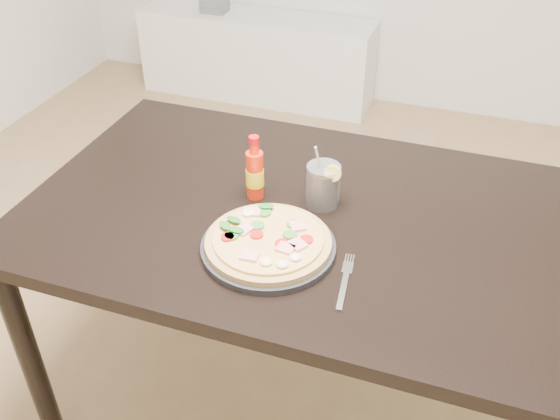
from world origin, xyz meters
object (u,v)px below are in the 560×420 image
(dining_table, at_px, (295,235))
(cola_cup, at_px, (323,186))
(fork, at_px, (345,279))
(plate, at_px, (268,247))
(media_console, at_px, (257,57))
(hot_sauce_bottle, at_px, (255,173))
(pizza, at_px, (268,240))

(dining_table, height_order, cola_cup, cola_cup)
(fork, bearing_deg, plate, 160.81)
(media_console, bearing_deg, fork, -64.30)
(dining_table, xyz_separation_m, plate, (-0.01, -0.18, 0.09))
(dining_table, bearing_deg, hot_sauce_bottle, 168.86)
(dining_table, height_order, fork, fork)
(hot_sauce_bottle, height_order, media_console, hot_sauce_bottle)
(plate, relative_size, media_console, 0.23)
(fork, bearing_deg, cola_cup, 109.43)
(dining_table, distance_m, media_console, 2.32)
(plate, xyz_separation_m, cola_cup, (0.07, 0.23, 0.05))
(plate, distance_m, pizza, 0.02)
(hot_sauce_bottle, distance_m, cola_cup, 0.18)
(pizza, height_order, fork, pizza)
(hot_sauce_bottle, relative_size, fork, 0.96)
(fork, height_order, media_console, fork)
(plate, distance_m, hot_sauce_bottle, 0.24)
(hot_sauce_bottle, bearing_deg, cola_cup, 8.08)
(pizza, relative_size, hot_sauce_bottle, 1.66)
(media_console, bearing_deg, dining_table, -66.20)
(cola_cup, height_order, fork, cola_cup)
(dining_table, xyz_separation_m, media_console, (-0.92, 2.09, -0.42))
(dining_table, distance_m, pizza, 0.21)
(dining_table, relative_size, pizza, 4.66)
(dining_table, relative_size, cola_cup, 7.89)
(dining_table, height_order, media_console, dining_table)
(pizza, relative_size, media_console, 0.21)
(pizza, distance_m, fork, 0.21)
(media_console, bearing_deg, cola_cup, -64.34)
(hot_sauce_bottle, relative_size, media_console, 0.13)
(cola_cup, bearing_deg, dining_table, -140.21)
(pizza, bearing_deg, media_console, 111.91)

